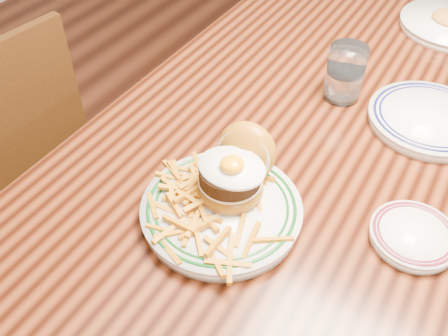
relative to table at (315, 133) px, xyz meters
The scene contains 7 objects.
floor 0.66m from the table, ahead, with size 6.00×6.00×0.00m, color black.
table is the anchor object (origin of this frame).
chair_left 0.93m from the table, 162.03° to the right, with size 0.43×0.43×0.84m.
main_plate 0.42m from the table, 93.25° to the right, with size 0.30×0.31×0.14m.
side_plate 0.43m from the table, 44.30° to the right, with size 0.15×0.15×0.02m.
rear_plate 0.26m from the table, 12.63° to the left, with size 0.27×0.27×0.03m.
water_glass 0.16m from the table, 60.46° to the left, with size 0.09×0.09×0.13m.
Camera 1 is at (0.29, -0.93, 1.46)m, focal length 40.00 mm.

